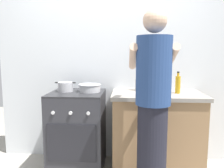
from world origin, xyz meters
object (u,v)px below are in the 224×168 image
object	(u,v)px
pot	(65,87)
person	(153,109)
utensil_crock	(139,83)
oil_bottle	(178,84)
spice_bottle	(161,89)
mixing_bowl	(90,88)
stove_range	(78,130)

from	to	relation	value
pot	person	xyz separation A→B (m)	(0.93, -0.60, -0.09)
person	utensil_crock	bearing A→B (deg)	96.09
pot	utensil_crock	bearing A→B (deg)	8.45
oil_bottle	person	size ratio (longest dim) A/B	0.14
spice_bottle	pot	bearing A→B (deg)	177.73
pot	mixing_bowl	world-z (taller)	pot
utensil_crock	oil_bottle	distance (m)	0.44
utensil_crock	stove_range	bearing A→B (deg)	-167.13
spice_bottle	oil_bottle	world-z (taller)	oil_bottle
stove_range	pot	xyz separation A→B (m)	(-0.14, 0.04, 0.50)
stove_range	pot	world-z (taller)	pot
mixing_bowl	spice_bottle	distance (m)	0.80
utensil_crock	oil_bottle	world-z (taller)	utensil_crock
spice_bottle	oil_bottle	xyz separation A→B (m)	(0.19, 0.00, 0.06)
stove_range	spice_bottle	bearing A→B (deg)	-0.41
oil_bottle	person	distance (m)	0.66
mixing_bowl	spice_bottle	bearing A→B (deg)	-3.10
person	pot	bearing A→B (deg)	147.25
pot	oil_bottle	world-z (taller)	oil_bottle
pot	person	bearing A→B (deg)	-32.75
stove_range	mixing_bowl	xyz separation A→B (m)	(0.14, 0.04, 0.50)
utensil_crock	person	world-z (taller)	person
stove_range	spice_bottle	xyz separation A→B (m)	(0.93, -0.01, 0.49)
stove_range	utensil_crock	bearing A→B (deg)	12.87
pot	oil_bottle	distance (m)	1.26
spice_bottle	person	world-z (taller)	person
spice_bottle	oil_bottle	distance (m)	0.19
pot	oil_bottle	size ratio (longest dim) A/B	0.99
pot	spice_bottle	world-z (taller)	pot
mixing_bowl	person	world-z (taller)	person
utensil_crock	person	bearing A→B (deg)	-83.91
stove_range	person	world-z (taller)	person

